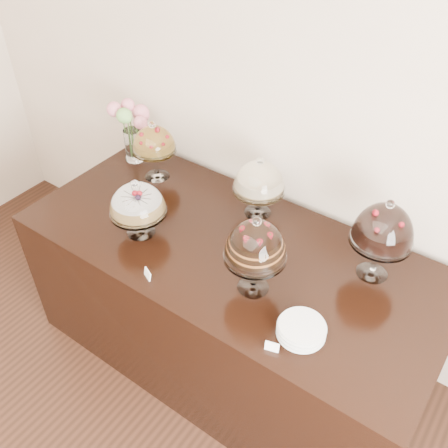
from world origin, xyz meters
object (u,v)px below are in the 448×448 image
Objects in this scene: cake_stand_choco_layer at (256,244)px; cake_stand_cheesecake at (259,179)px; cake_stand_dark_choco at (384,228)px; flower_vase at (132,126)px; display_counter at (229,305)px; cake_stand_sugar_sponge at (137,202)px; plate_stack at (301,330)px; cake_stand_fruit_tart at (154,142)px.

cake_stand_cheesecake is (-0.28, 0.48, -0.05)m from cake_stand_choco_layer.
flower_vase is at bearing 176.93° from cake_stand_dark_choco.
cake_stand_sugar_sponge is at bearing -157.66° from display_counter.
plate_stack is (-0.10, -0.52, -0.25)m from cake_stand_dark_choco.
cake_stand_cheesecake is (0.41, 0.49, 0.02)m from cake_stand_sugar_sponge.
plate_stack is at bearing -101.18° from cake_stand_dark_choco.
plate_stack is at bearing -21.71° from flower_vase.
cake_stand_sugar_sponge is at bearing -178.98° from cake_stand_choco_layer.
plate_stack is (0.31, -0.11, -0.24)m from cake_stand_choco_layer.
cake_stand_cheesecake is 1.74× the size of plate_stack.
cake_stand_dark_choco is (1.10, 0.42, 0.09)m from cake_stand_sugar_sponge.
cake_stand_sugar_sponge is 0.52m from cake_stand_fruit_tart.
display_counter is 5.28× the size of cake_stand_choco_layer.
cake_stand_sugar_sponge is 1.18m from cake_stand_dark_choco.
cake_stand_choco_layer is 0.41m from plate_stack.
cake_stand_choco_layer is at bearing -135.36° from cake_stand_dark_choco.
cake_stand_cheesecake is at bearing 135.15° from plate_stack.
cake_stand_choco_layer reaches higher than cake_stand_cheesecake.
flower_vase is (-0.95, 0.32, 0.68)m from display_counter.
cake_stand_fruit_tart is (-1.38, 0.02, -0.05)m from cake_stand_dark_choco.
cake_stand_choco_layer is at bearing -23.82° from cake_stand_fruit_tart.
cake_stand_cheesecake is 0.81× the size of cake_stand_dark_choco.
cake_stand_cheesecake reaches higher than plate_stack.
cake_stand_fruit_tart is (-0.71, 0.26, 0.69)m from display_counter.
cake_stand_dark_choco is 1.19× the size of cake_stand_fruit_tart.
cake_stand_choco_layer is 2.07× the size of plate_stack.
cake_stand_sugar_sponge is at bearing -129.35° from cake_stand_cheesecake.
cake_stand_fruit_tart is at bearing 179.21° from cake_stand_dark_choco.
cake_stand_fruit_tart reaches higher than cake_stand_sugar_sponge.
cake_stand_dark_choco is 1.62m from flower_vase.
cake_stand_cheesecake is at bearing 96.21° from display_counter.
flower_vase reaches higher than cake_stand_cheesecake.
cake_stand_dark_choco reaches higher than cake_stand_cheesecake.
cake_stand_dark_choco reaches higher than flower_vase.
display_counter is at bearing 146.12° from cake_stand_choco_layer.
cake_stand_fruit_tart is at bearing -175.25° from cake_stand_cheesecake.
cake_stand_dark_choco reaches higher than cake_stand_choco_layer.
cake_stand_cheesecake is 0.96× the size of cake_stand_fruit_tart.
cake_stand_fruit_tart is (-0.96, 0.43, -0.04)m from cake_stand_choco_layer.
cake_stand_sugar_sponge is 0.93× the size of cake_stand_cheesecake.
display_counter is 6.01× the size of cake_stand_fruit_tart.
cake_stand_dark_choco reaches higher than plate_stack.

